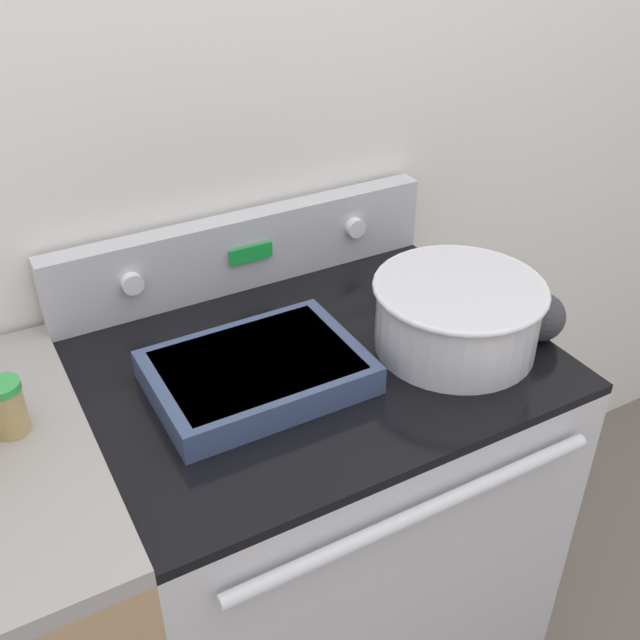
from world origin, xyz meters
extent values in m
cube|color=silver|center=(0.00, 0.67, 1.25)|extent=(8.00, 0.05, 2.50)
cube|color=#BCBCC1|center=(0.00, 0.32, 0.45)|extent=(0.79, 0.63, 0.90)
cube|color=black|center=(0.00, 0.32, 0.91)|extent=(0.79, 0.63, 0.02)
cylinder|color=silver|center=(0.00, -0.02, 0.84)|extent=(0.65, 0.02, 0.02)
cube|color=#BCBCC1|center=(0.00, 0.61, 0.99)|extent=(0.79, 0.05, 0.15)
cylinder|color=white|center=(-0.24, 0.57, 1.00)|extent=(0.04, 0.02, 0.04)
cylinder|color=white|center=(0.24, 0.57, 1.00)|extent=(0.04, 0.02, 0.04)
cube|color=green|center=(0.00, 0.57, 1.00)|extent=(0.09, 0.01, 0.03)
cylinder|color=silver|center=(0.23, 0.22, 0.98)|extent=(0.28, 0.28, 0.13)
torus|color=silver|center=(0.23, 0.22, 1.04)|extent=(0.30, 0.30, 0.01)
cylinder|color=beige|center=(0.23, 0.22, 1.02)|extent=(0.26, 0.26, 0.02)
cube|color=#38476B|center=(-0.12, 0.29, 0.94)|extent=(0.35, 0.25, 0.05)
cube|color=tan|center=(-0.12, 0.29, 0.95)|extent=(0.31, 0.22, 0.03)
cylinder|color=#333338|center=(0.38, 0.29, 0.92)|extent=(0.01, 0.25, 0.01)
sphere|color=#333338|center=(0.38, 0.17, 0.96)|extent=(0.09, 0.09, 0.09)
cylinder|color=tan|center=(-0.50, 0.35, 0.97)|extent=(0.05, 0.05, 0.08)
cylinder|color=green|center=(-0.50, 0.35, 1.01)|extent=(0.06, 0.06, 0.01)
camera|label=1|loc=(-0.51, -0.63, 1.69)|focal=42.00mm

